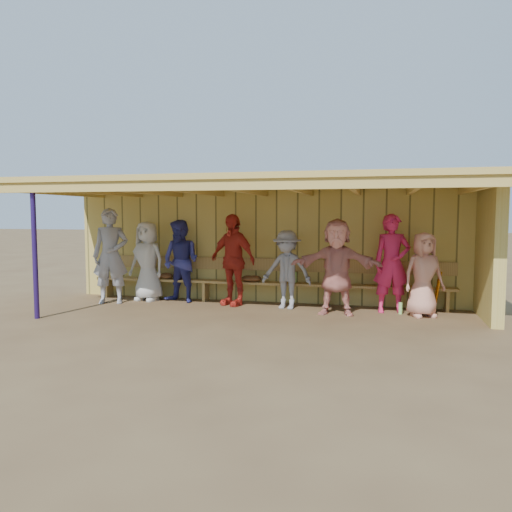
# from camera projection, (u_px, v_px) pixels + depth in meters

# --- Properties ---
(ground) EXTENTS (90.00, 90.00, 0.00)m
(ground) POSITION_uv_depth(u_px,v_px,m) (252.00, 313.00, 9.40)
(ground) COLOR brown
(ground) RESTS_ON ground
(player_a) EXTENTS (0.84, 0.68, 1.99)m
(player_a) POSITION_uv_depth(u_px,v_px,m) (111.00, 256.00, 10.36)
(player_a) COLOR gray
(player_a) RESTS_ON ground
(player_b) EXTENTS (0.93, 0.70, 1.70)m
(player_b) POSITION_uv_depth(u_px,v_px,m) (147.00, 261.00, 10.72)
(player_b) COLOR beige
(player_b) RESTS_ON ground
(player_c) EXTENTS (0.99, 0.87, 1.74)m
(player_c) POSITION_uv_depth(u_px,v_px,m) (181.00, 261.00, 10.51)
(player_c) COLOR navy
(player_c) RESTS_ON ground
(player_d) EXTENTS (1.18, 0.85, 1.86)m
(player_d) POSITION_uv_depth(u_px,v_px,m) (233.00, 260.00, 10.16)
(player_d) COLOR red
(player_d) RESTS_ON ground
(player_e) EXTENTS (1.06, 0.69, 1.54)m
(player_e) POSITION_uv_depth(u_px,v_px,m) (287.00, 270.00, 9.79)
(player_e) COLOR gray
(player_e) RESTS_ON ground
(player_f) EXTENTS (1.66, 0.55, 1.78)m
(player_f) POSITION_uv_depth(u_px,v_px,m) (337.00, 267.00, 9.20)
(player_f) COLOR #DF8B7D
(player_f) RESTS_ON ground
(player_g) EXTENTS (0.75, 0.56, 1.86)m
(player_g) POSITION_uv_depth(u_px,v_px,m) (392.00, 263.00, 9.38)
(player_g) COLOR #D52255
(player_g) RESTS_ON ground
(player_h) EXTENTS (0.88, 0.74, 1.54)m
(player_h) POSITION_uv_depth(u_px,v_px,m) (424.00, 275.00, 9.01)
(player_h) COLOR tan
(player_h) RESTS_ON ground
(dugout_structure) EXTENTS (8.80, 3.20, 2.50)m
(dugout_structure) POSITION_uv_depth(u_px,v_px,m) (279.00, 222.00, 9.83)
(dugout_structure) COLOR tan
(dugout_structure) RESTS_ON ground
(bench) EXTENTS (7.60, 0.34, 0.93)m
(bench) POSITION_uv_depth(u_px,v_px,m) (265.00, 278.00, 10.44)
(bench) COLOR #AF8C4B
(bench) RESTS_ON ground
(dugout_equipment) EXTENTS (5.79, 0.62, 0.80)m
(dugout_equipment) POSITION_uv_depth(u_px,v_px,m) (254.00, 280.00, 10.36)
(dugout_equipment) COLOR orange
(dugout_equipment) RESTS_ON ground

